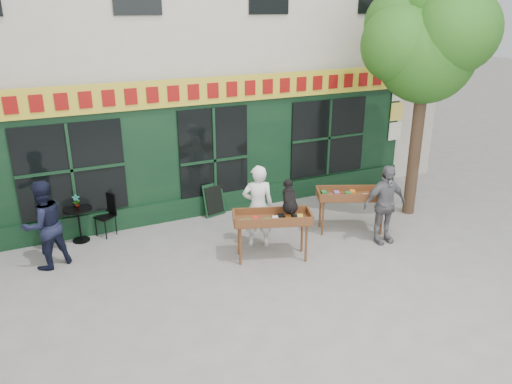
% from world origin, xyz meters
% --- Properties ---
extents(ground, '(80.00, 80.00, 0.00)m').
position_xyz_m(ground, '(0.00, 0.00, 0.00)').
color(ground, slate).
rests_on(ground, ground).
extents(street_tree, '(3.05, 2.90, 5.60)m').
position_xyz_m(street_tree, '(4.34, 0.36, 4.11)').
color(street_tree, '#382619').
rests_on(street_tree, ground).
extents(book_cart_center, '(1.62, 1.09, 0.99)m').
position_xyz_m(book_cart_center, '(0.17, -0.37, 0.82)').
color(book_cart_center, brown).
rests_on(book_cart_center, ground).
extents(dog, '(0.52, 0.68, 0.60)m').
position_xyz_m(dog, '(0.52, -0.42, 1.29)').
color(dog, black).
rests_on(dog, book_cart_center).
extents(woman, '(0.75, 0.62, 1.77)m').
position_xyz_m(woman, '(0.17, 0.28, 0.89)').
color(woman, white).
rests_on(woman, ground).
extents(book_cart_right, '(1.62, 1.19, 0.99)m').
position_xyz_m(book_cart_right, '(2.36, 0.03, 0.82)').
color(book_cart_right, brown).
rests_on(book_cart_right, ground).
extents(man_right, '(1.04, 0.50, 1.72)m').
position_xyz_m(man_right, '(2.66, -0.72, 0.86)').
color(man_right, slate).
rests_on(man_right, ground).
extents(bistro_table, '(0.60, 0.60, 0.76)m').
position_xyz_m(bistro_table, '(-3.20, 2.10, 0.54)').
color(bistro_table, black).
rests_on(bistro_table, ground).
extents(bistro_chair_left, '(0.43, 0.43, 0.95)m').
position_xyz_m(bistro_chair_left, '(-3.84, 2.02, 0.56)').
color(bistro_chair_left, black).
rests_on(bistro_chair_left, ground).
extents(bistro_chair_right, '(0.50, 0.50, 0.95)m').
position_xyz_m(bistro_chair_right, '(-2.58, 2.20, 0.56)').
color(bistro_chair_right, black).
rests_on(bistro_chair_right, ground).
extents(potted_plant, '(0.16, 0.12, 0.30)m').
position_xyz_m(potted_plant, '(-3.20, 2.10, 0.91)').
color(potted_plant, gray).
rests_on(potted_plant, bistro_table).
extents(man_left, '(1.05, 0.95, 1.76)m').
position_xyz_m(man_left, '(-3.90, 1.20, 0.88)').
color(man_left, black).
rests_on(man_left, ground).
extents(chalkboard, '(0.59, 0.31, 0.79)m').
position_xyz_m(chalkboard, '(-0.08, 2.19, 0.40)').
color(chalkboard, black).
rests_on(chalkboard, ground).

